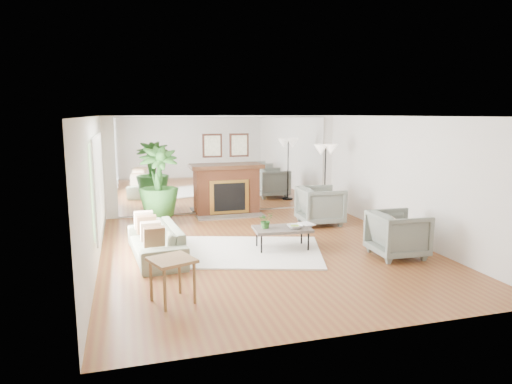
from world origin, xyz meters
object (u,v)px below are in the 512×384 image
object	(u,v)px
armchair_back	(320,206)
potted_ficus	(159,185)
fireplace	(228,189)
sofa	(156,242)
armchair_front	(398,234)
side_table	(172,266)
coffee_table	(282,230)
floor_lamp	(326,155)

from	to	relation	value
armchair_back	potted_ficus	distance (m)	3.73
fireplace	sofa	distance (m)	3.77
armchair_front	side_table	world-z (taller)	armchair_front
coffee_table	armchair_front	distance (m)	2.09
coffee_table	sofa	bearing A→B (deg)	175.69
sofa	floor_lamp	size ratio (longest dim) A/B	1.09
coffee_table	potted_ficus	bearing A→B (deg)	131.03
armchair_back	side_table	bearing A→B (deg)	136.60
potted_ficus	floor_lamp	distance (m)	4.01
coffee_table	side_table	world-z (taller)	side_table
fireplace	armchair_front	distance (m)	4.82
sofa	armchair_back	distance (m)	4.14
armchair_front	floor_lamp	world-z (taller)	floor_lamp
coffee_table	armchair_front	world-z (taller)	armchair_front
coffee_table	potted_ficus	distance (m)	3.25
armchair_back	fireplace	bearing A→B (deg)	51.01
sofa	fireplace	bearing A→B (deg)	142.16
armchair_back	armchair_front	size ratio (longest dim) A/B	1.07
coffee_table	sofa	xyz separation A→B (m)	(-2.33, 0.18, -0.10)
coffee_table	armchair_back	xyz separation A→B (m)	(1.53, 1.68, 0.05)
sofa	potted_ficus	distance (m)	2.35
fireplace	armchair_back	xyz separation A→B (m)	(1.83, -1.66, -0.22)
potted_ficus	side_table	bearing A→B (deg)	-91.93
armchair_back	floor_lamp	bearing A→B (deg)	-29.77
coffee_table	side_table	distance (m)	2.94
armchair_front	side_table	xyz separation A→B (m)	(-4.10, -0.93, 0.11)
sofa	potted_ficus	bearing A→B (deg)	168.83
armchair_front	side_table	size ratio (longest dim) A/B	1.30
sofa	floor_lamp	xyz separation A→B (m)	(4.19, 2.03, 1.26)
fireplace	armchair_front	bearing A→B (deg)	-63.26
fireplace	floor_lamp	distance (m)	2.61
fireplace	potted_ficus	world-z (taller)	fireplace
side_table	potted_ficus	world-z (taller)	potted_ficus
floor_lamp	armchair_back	bearing A→B (deg)	-122.85
fireplace	sofa	size ratio (longest dim) A/B	1.03
fireplace	coffee_table	bearing A→B (deg)	-84.71
floor_lamp	sofa	bearing A→B (deg)	-154.12
side_table	floor_lamp	bearing A→B (deg)	44.98
sofa	armchair_back	xyz separation A→B (m)	(3.85, 1.51, 0.15)
fireplace	armchair_back	size ratio (longest dim) A/B	2.11
fireplace	side_table	distance (m)	5.58
armchair_back	floor_lamp	xyz separation A→B (m)	(0.34, 0.53, 1.11)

